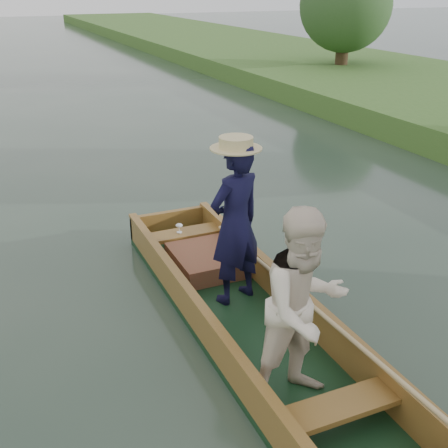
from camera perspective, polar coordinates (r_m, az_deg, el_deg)
name	(u,v)px	position (r m, az deg, el deg)	size (l,w,h in m)	color
ground	(247,330)	(5.86, 2.39, -10.72)	(120.00, 120.00, 0.00)	#283D30
trees_far	(54,25)	(12.93, -16.92, 18.78)	(22.91, 16.37, 4.31)	#47331E
punt	(258,286)	(5.38, 3.51, -6.30)	(1.13, 5.00, 1.87)	#13331A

